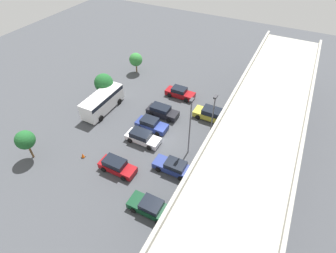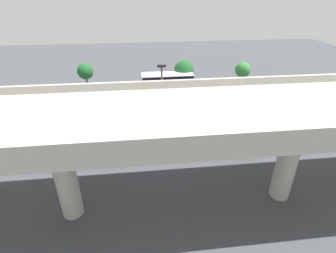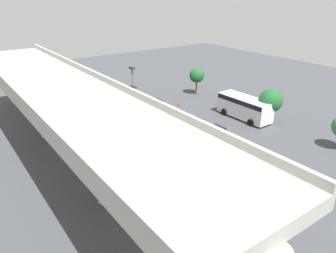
# 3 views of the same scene
# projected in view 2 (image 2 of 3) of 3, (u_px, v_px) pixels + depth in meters

# --- Properties ---
(ground_plane) EXTENTS (95.99, 95.99, 0.00)m
(ground_plane) POSITION_uv_depth(u_px,v_px,m) (164.00, 126.00, 29.12)
(ground_plane) COLOR #424449
(highway_overpass) EXTENTS (46.19, 7.90, 7.98)m
(highway_overpass) POSITION_uv_depth(u_px,v_px,m) (183.00, 124.00, 15.80)
(highway_overpass) COLOR #ADAAA0
(highway_overpass) RESTS_ON ground_plane
(parked_car_0) EXTENTS (2.03, 4.66, 1.57)m
(parked_car_0) POSITION_uv_depth(u_px,v_px,m) (245.00, 110.00, 31.24)
(parked_car_0) COLOR maroon
(parked_car_0) RESTS_ON ground_plane
(parked_car_1) EXTENTS (2.24, 4.77, 1.67)m
(parked_car_1) POSITION_uv_depth(u_px,v_px,m) (240.00, 137.00, 25.46)
(parked_car_1) COLOR gold
(parked_car_1) RESTS_ON ground_plane
(parked_car_2) EXTENTS (2.06, 4.64, 1.58)m
(parked_car_2) POSITION_uv_depth(u_px,v_px,m) (199.00, 111.00, 30.88)
(parked_car_2) COLOR black
(parked_car_2) RESTS_ON ground_plane
(parked_car_3) EXTENTS (2.10, 4.43, 1.55)m
(parked_car_3) POSITION_uv_depth(u_px,v_px,m) (173.00, 112.00, 30.59)
(parked_car_3) COLOR navy
(parked_car_3) RESTS_ON ground_plane
(parked_car_4) EXTENTS (2.10, 4.63, 1.57)m
(parked_car_4) POSITION_uv_depth(u_px,v_px,m) (149.00, 114.00, 30.07)
(parked_car_4) COLOR silver
(parked_car_4) RESTS_ON ground_plane
(parked_car_5) EXTENTS (2.05, 4.64, 1.50)m
(parked_car_5) POSITION_uv_depth(u_px,v_px,m) (126.00, 142.00, 24.83)
(parked_car_5) COLOR navy
(parked_car_5) RESTS_ON ground_plane
(parked_car_6) EXTENTS (1.98, 4.47, 1.61)m
(parked_car_6) POSITION_uv_depth(u_px,v_px,m) (101.00, 116.00, 29.62)
(parked_car_6) COLOR maroon
(parked_car_6) RESTS_ON ground_plane
(parked_car_7) EXTENTS (2.16, 4.61, 1.47)m
(parked_car_7) POSITION_uv_depth(u_px,v_px,m) (64.00, 148.00, 24.06)
(parked_car_7) COLOR #0C381E
(parked_car_7) RESTS_ON ground_plane
(shuttle_bus) EXTENTS (7.29, 2.75, 2.76)m
(shuttle_bus) POSITION_uv_depth(u_px,v_px,m) (167.00, 81.00, 37.50)
(shuttle_bus) COLOR white
(shuttle_bus) RESTS_ON ground_plane
(lamp_post_near_aisle) EXTENTS (0.70, 0.35, 7.21)m
(lamp_post_near_aisle) POSITION_uv_depth(u_px,v_px,m) (200.00, 114.00, 22.04)
(lamp_post_near_aisle) COLOR slate
(lamp_post_near_aisle) RESTS_ON ground_plane
(lamp_post_mid_lot) EXTENTS (0.70, 0.35, 8.16)m
(lamp_post_mid_lot) POSITION_uv_depth(u_px,v_px,m) (162.00, 103.00, 22.94)
(lamp_post_mid_lot) COLOR slate
(lamp_post_mid_lot) RESTS_ON ground_plane
(tree_front_left) EXTENTS (2.31, 2.31, 3.62)m
(tree_front_left) POSITION_uv_depth(u_px,v_px,m) (243.00, 70.00, 39.68)
(tree_front_left) COLOR brown
(tree_front_left) RESTS_ON ground_plane
(tree_front_centre) EXTENTS (2.87, 2.87, 4.20)m
(tree_front_centre) POSITION_uv_depth(u_px,v_px,m) (184.00, 70.00, 38.59)
(tree_front_centre) COLOR brown
(tree_front_centre) RESTS_ON ground_plane
(tree_front_right) EXTENTS (2.27, 2.27, 4.10)m
(tree_front_right) POSITION_uv_depth(u_px,v_px,m) (85.00, 71.00, 37.34)
(tree_front_right) COLOR brown
(tree_front_right) RESTS_ON ground_plane
(traffic_cone) EXTENTS (0.44, 0.44, 0.70)m
(traffic_cone) POSITION_uv_depth(u_px,v_px,m) (103.00, 103.00, 34.10)
(traffic_cone) COLOR black
(traffic_cone) RESTS_ON ground_plane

